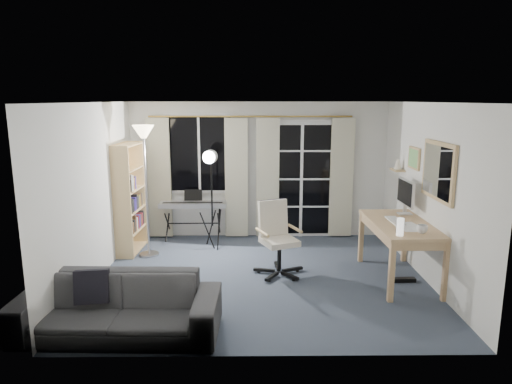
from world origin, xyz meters
TOP-DOWN VIEW (x-y plane):
  - floor at (0.00, 0.00)m, footprint 4.50×4.00m
  - window at (-1.05, 1.97)m, footprint 1.20×0.08m
  - french_door at (0.75, 1.97)m, footprint 1.32×0.09m
  - curtains at (-0.14, 1.88)m, footprint 3.60×0.07m
  - bookshelf at (-2.12, 1.14)m, footprint 0.32×0.83m
  - torchiere_lamp at (-1.77, 0.93)m, footprint 0.43×0.43m
  - keyboard_piano at (-1.15, 1.70)m, footprint 1.16×0.57m
  - studio_light at (-0.80, 1.26)m, footprint 0.34×0.35m
  - office_chair at (0.21, 0.21)m, footprint 0.72×0.70m
  - desk at (1.88, -0.09)m, footprint 0.79×1.52m
  - monitor at (2.08, 0.36)m, footprint 0.20×0.58m
  - desk_clutter at (1.81, -0.33)m, footprint 0.46×0.92m
  - mug at (1.98, -0.59)m, footprint 0.13×0.11m
  - wall_mirror at (2.22, -0.35)m, footprint 0.04×0.94m
  - framed_print at (2.23, 0.55)m, footprint 0.03×0.42m
  - wall_shelf at (2.16, 1.05)m, footprint 0.16×0.30m
  - sofa at (-1.54, -1.55)m, footprint 2.12×0.67m

SIDE VIEW (x-z plane):
  - floor at x=0.00m, z-range -0.02..0.00m
  - sofa at x=-1.54m, z-range 0.00..0.82m
  - office_chair at x=0.21m, z-range 0.09..1.13m
  - desk_clutter at x=1.81m, z-range 0.12..1.15m
  - keyboard_piano at x=-1.15m, z-range 0.22..1.05m
  - desk at x=1.88m, z-range 0.30..1.11m
  - bookshelf at x=-2.12m, z-range -0.05..1.72m
  - mug at x=1.98m, z-range 0.81..0.94m
  - french_door at x=0.75m, z-range -0.03..2.08m
  - curtains at x=-0.14m, z-range 0.03..2.16m
  - monitor at x=2.08m, z-range 0.86..1.37m
  - studio_light at x=-0.80m, z-range 0.51..2.19m
  - wall_shelf at x=2.16m, z-range 1.32..1.50m
  - window at x=-1.05m, z-range 0.80..2.20m
  - wall_mirror at x=2.22m, z-range 1.18..1.92m
  - framed_print at x=2.23m, z-range 1.44..1.76m
  - torchiere_lamp at x=-1.77m, z-range 0.63..2.68m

